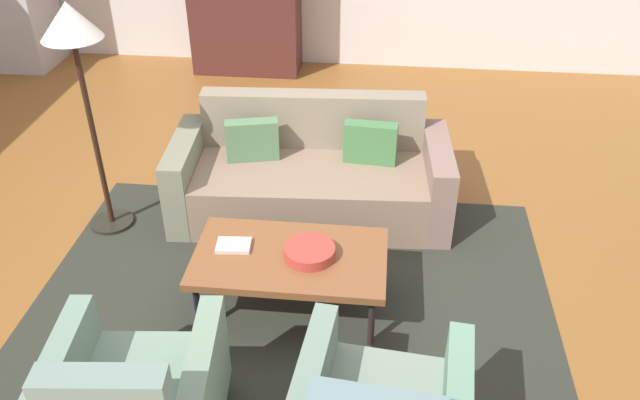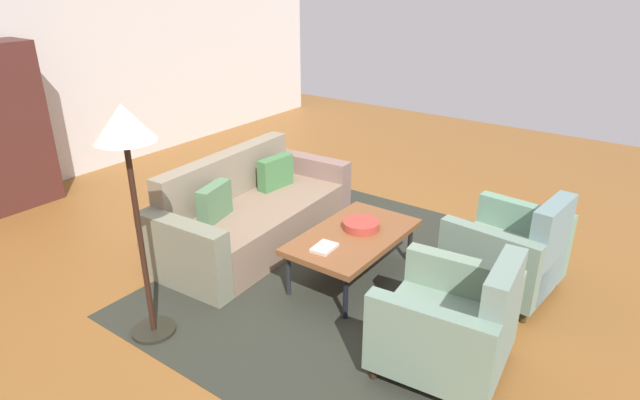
# 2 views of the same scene
# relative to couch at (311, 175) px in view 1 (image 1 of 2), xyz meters

# --- Properties ---
(ground_plane) EXTENTS (11.43, 11.43, 0.00)m
(ground_plane) POSITION_rel_couch_xyz_m (0.01, -0.74, -0.29)
(ground_plane) COLOR brown
(area_rug) EXTENTS (3.40, 2.60, 0.01)m
(area_rug) POSITION_rel_couch_xyz_m (0.01, -1.14, -0.28)
(area_rug) COLOR #2D2F26
(area_rug) RESTS_ON ground
(couch) EXTENTS (2.15, 1.02, 0.86)m
(couch) POSITION_rel_couch_xyz_m (0.00, 0.00, 0.00)
(couch) COLOR #886E59
(couch) RESTS_ON ground
(coffee_table) EXTENTS (1.20, 0.70, 0.43)m
(coffee_table) POSITION_rel_couch_xyz_m (0.01, -1.19, 0.10)
(coffee_table) COLOR #202228
(coffee_table) RESTS_ON ground
(fruit_bowl) EXTENTS (0.32, 0.32, 0.07)m
(fruit_bowl) POSITION_rel_couch_xyz_m (0.13, -1.19, 0.17)
(fruit_bowl) COLOR #AD3A30
(fruit_bowl) RESTS_ON coffee_table
(book_stack) EXTENTS (0.23, 0.17, 0.03)m
(book_stack) POSITION_rel_couch_xyz_m (-0.35, -1.14, 0.15)
(book_stack) COLOR beige
(book_stack) RESTS_ON coffee_table
(floor_lamp) EXTENTS (0.40, 0.40, 1.72)m
(floor_lamp) POSITION_rel_couch_xyz_m (-1.50, -0.41, 1.16)
(floor_lamp) COLOR black
(floor_lamp) RESTS_ON ground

